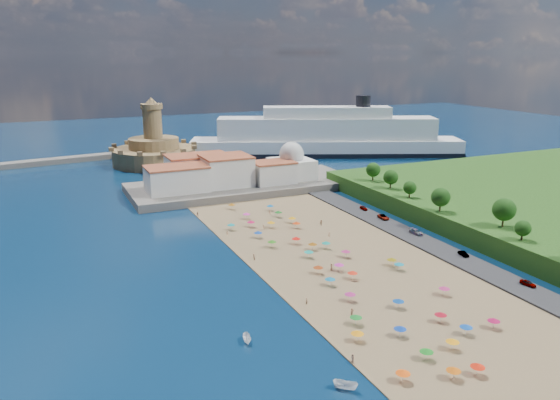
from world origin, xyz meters
name	(u,v)px	position (x,y,z in m)	size (l,w,h in m)	color
ground	(304,251)	(0.00, 0.00, 0.00)	(700.00, 700.00, 0.00)	#071938
terrace	(244,186)	(10.00, 73.00, 1.50)	(90.00, 36.00, 3.00)	#59544C
jetty	(169,174)	(-12.00, 108.00, 1.20)	(18.00, 70.00, 2.40)	#59544C
waterfront_buildings	(212,173)	(-3.05, 73.64, 7.88)	(57.00, 29.00, 11.00)	silver
domed_building	(291,164)	(30.00, 71.00, 8.97)	(16.00, 16.00, 15.00)	silver
fortress	(154,151)	(-12.00, 138.00, 6.68)	(40.00, 40.00, 32.40)	#A37D51
cruise_ship	(326,138)	(76.76, 125.81, 9.27)	(140.15, 75.95, 31.31)	black
beach_parasols	(334,263)	(0.32, -15.66, 2.15)	(31.28, 114.95, 2.20)	gray
beachgoers	(288,247)	(-3.93, 2.10, 1.11)	(33.94, 98.09, 1.84)	tan
moored_boats	(301,364)	(-26.70, -51.28, 0.77)	(12.26, 24.54, 1.61)	white
parked_cars	(413,230)	(36.00, -1.00, 1.37)	(2.88, 73.23, 1.42)	gray
hillside_trees	(462,202)	(48.53, -7.09, 10.23)	(13.20, 110.48, 8.18)	#382314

